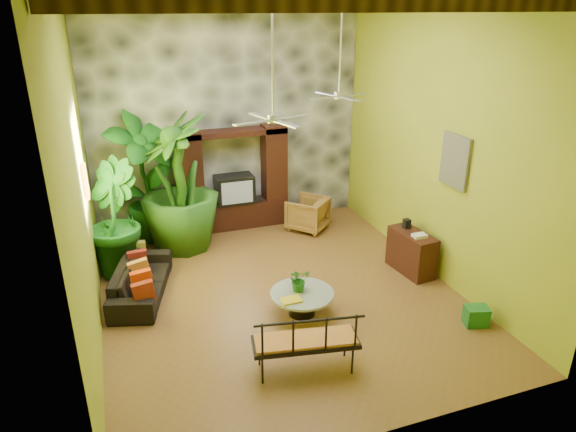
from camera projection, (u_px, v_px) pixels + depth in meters
name	position (u px, v px, depth m)	size (l,w,h in m)	color
ground	(279.00, 292.00, 9.15)	(7.00, 7.00, 0.00)	brown
back_wall	(227.00, 116.00, 11.25)	(6.00, 0.02, 5.00)	#98A926
left_wall	(77.00, 176.00, 7.27)	(0.02, 7.00, 5.00)	#98A926
right_wall	(437.00, 141.00, 9.13)	(0.02, 7.00, 5.00)	#98A926
stone_accent_wall	(228.00, 116.00, 11.20)	(5.98, 0.10, 4.98)	#323539
ceiling_beams	(277.00, 2.00, 7.33)	(5.95, 5.36, 0.22)	#3C2713
entertainment_center	(234.00, 187.00, 11.51)	(2.40, 0.55, 2.30)	black
ceiling_fan_front	(273.00, 105.00, 7.44)	(1.28, 1.28, 1.86)	silver
ceiling_fan_back	(339.00, 84.00, 9.40)	(1.28, 1.28, 1.86)	silver
wall_art_mask	(85.00, 181.00, 8.31)	(0.06, 0.32, 0.55)	gold
wall_art_painting	(455.00, 161.00, 8.67)	(0.06, 0.70, 0.90)	#245684
sofa	(141.00, 280.00, 8.96)	(1.98, 0.77, 0.58)	black
wicker_armchair	(308.00, 214.00, 11.60)	(0.80, 0.82, 0.75)	olive
tall_plant_a	(144.00, 178.00, 10.64)	(1.50, 1.01, 2.84)	#1B681B
tall_plant_b	(112.00, 219.00, 9.46)	(1.20, 0.97, 2.18)	#175A1E
tall_plant_c	(179.00, 183.00, 10.33)	(1.58, 1.58, 2.83)	#296019
coffee_table	(302.00, 300.00, 8.42)	(1.05, 1.05, 0.40)	black
centerpiece_plant	(299.00, 280.00, 8.36)	(0.35, 0.30, 0.39)	#20671B
yellow_tray	(291.00, 300.00, 8.12)	(0.32, 0.23, 0.03)	yellow
iron_bench	(308.00, 340.00, 6.94)	(1.53, 0.79, 0.57)	black
side_console	(411.00, 252.00, 9.73)	(0.45, 1.00, 0.80)	#3D1D13
green_bin	(476.00, 316.00, 8.17)	(0.36, 0.27, 0.31)	#207B38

